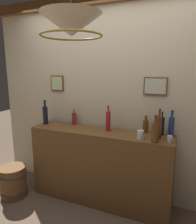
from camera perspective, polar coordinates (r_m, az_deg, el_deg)
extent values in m
cube|color=beige|center=(2.74, 2.71, 3.49)|extent=(3.40, 0.08, 2.62)
cube|color=brown|center=(3.02, -11.15, 7.81)|extent=(0.20, 0.03, 0.22)
cube|color=#C2D997|center=(3.01, -11.32, 7.79)|extent=(0.17, 0.01, 0.19)
cube|color=brown|center=(2.53, 15.58, 6.90)|extent=(0.27, 0.03, 0.21)
cube|color=beige|center=(2.51, 15.53, 6.87)|extent=(0.24, 0.01, 0.18)
cube|color=brown|center=(2.74, 0.42, -14.84)|extent=(1.79, 0.40, 0.95)
cylinder|color=black|center=(2.50, 17.16, -3.71)|extent=(0.06, 0.06, 0.21)
cylinder|color=black|center=(2.47, 17.34, -0.75)|extent=(0.02, 0.02, 0.05)
cylinder|color=black|center=(2.46, 17.38, -0.02)|extent=(0.02, 0.02, 0.01)
cylinder|color=navy|center=(2.46, 19.58, -3.98)|extent=(0.06, 0.06, 0.22)
cylinder|color=navy|center=(2.42, 19.81, -0.67)|extent=(0.03, 0.03, 0.07)
cylinder|color=black|center=(2.42, 19.88, 0.23)|extent=(0.03, 0.03, 0.01)
cylinder|color=brown|center=(2.35, 16.48, -4.21)|extent=(0.06, 0.06, 0.25)
cylinder|color=brown|center=(2.31, 16.71, -0.40)|extent=(0.02, 0.02, 0.07)
cylinder|color=black|center=(2.30, 16.77, 0.63)|extent=(0.02, 0.02, 0.01)
cylinder|color=maroon|center=(2.55, 2.84, -2.60)|extent=(0.06, 0.06, 0.24)
cylinder|color=maroon|center=(2.51, 2.87, 0.72)|extent=(0.02, 0.02, 0.06)
cylinder|color=black|center=(2.51, 2.88, 1.54)|extent=(0.03, 0.03, 0.01)
cylinder|color=brown|center=(2.55, 13.01, -3.93)|extent=(0.06, 0.06, 0.15)
cylinder|color=brown|center=(2.53, 13.12, -1.65)|extent=(0.03, 0.03, 0.06)
cylinder|color=#B7932D|center=(2.52, 13.16, -0.84)|extent=(0.03, 0.03, 0.01)
cylinder|color=brown|center=(2.23, 15.52, -5.52)|extent=(0.08, 0.08, 0.21)
cylinder|color=brown|center=(2.20, 15.71, -2.05)|extent=(0.03, 0.03, 0.07)
cylinder|color=maroon|center=(2.19, 15.78, -0.97)|extent=(0.04, 0.04, 0.01)
cylinder|color=maroon|center=(2.87, -6.60, -1.87)|extent=(0.06, 0.06, 0.16)
cylinder|color=maroon|center=(2.84, -6.65, 0.23)|extent=(0.02, 0.02, 0.05)
cylinder|color=#B7932D|center=(2.84, -6.67, 0.89)|extent=(0.02, 0.02, 0.01)
cylinder|color=black|center=(2.95, -14.33, -0.91)|extent=(0.07, 0.07, 0.24)
cylinder|color=black|center=(2.93, -14.49, 2.18)|extent=(0.03, 0.03, 0.08)
cylinder|color=black|center=(2.92, -14.54, 3.06)|extent=(0.03, 0.03, 0.01)
cylinder|color=silver|center=(2.29, 19.21, -7.06)|extent=(0.06, 0.06, 0.07)
cylinder|color=silver|center=(2.32, 11.64, -6.14)|extent=(0.07, 0.07, 0.09)
cone|color=#EFE5C6|center=(1.66, -7.38, 22.76)|extent=(0.46, 0.46, 0.16)
torus|color=#AD8433|center=(1.65, -7.31, 20.17)|extent=(0.47, 0.47, 0.02)
cylinder|color=brown|center=(3.17, -22.38, -17.32)|extent=(0.35, 0.35, 0.42)
torus|color=#333338|center=(3.11, -22.56, -15.40)|extent=(0.37, 0.37, 0.02)
torus|color=#333338|center=(3.22, -22.21, -19.16)|extent=(0.37, 0.37, 0.02)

